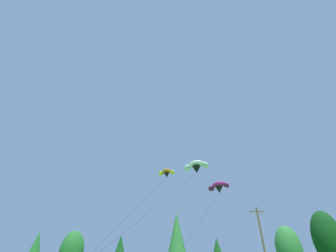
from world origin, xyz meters
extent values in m
cone|color=#236628|center=(-22.20, 57.45, 5.88)|extent=(3.65, 3.65, 6.90)
ellipsoid|color=#236628|center=(-14.99, 56.59, 5.73)|extent=(4.35, 4.35, 7.41)
cone|color=#2D7033|center=(4.82, 57.54, 8.28)|extent=(4.49, 4.49, 9.73)
ellipsoid|color=#2D7033|center=(24.82, 53.52, 6.09)|extent=(4.51, 4.51, 7.87)
ellipsoid|color=#0F3D14|center=(32.80, 53.77, 7.81)|extent=(5.27, 5.27, 10.09)
cylinder|color=brown|center=(16.00, 42.74, 5.39)|extent=(0.26, 0.26, 10.77)
cube|color=brown|center=(16.00, 42.74, 10.17)|extent=(2.20, 0.14, 0.14)
ellipsoid|color=orange|center=(2.27, 39.50, 15.10)|extent=(1.67, 1.39, 0.79)
ellipsoid|color=yellow|center=(3.12, 39.22, 14.84)|extent=(0.87, 1.01, 0.89)
ellipsoid|color=yellow|center=(1.42, 39.79, 14.84)|extent=(1.01, 1.01, 0.89)
cone|color=black|center=(2.30, 39.59, 14.55)|extent=(1.02, 1.02, 0.69)
cylinder|color=black|center=(-1.03, 31.41, 7.91)|extent=(6.66, 16.37, 12.59)
ellipsoid|color=#D12893|center=(8.86, 35.83, 11.94)|extent=(1.92, 1.87, 0.91)
ellipsoid|color=#66144C|center=(9.65, 35.12, 11.64)|extent=(1.11, 1.17, 1.05)
ellipsoid|color=#66144C|center=(8.06, 36.54, 11.64)|extent=(1.16, 1.12, 1.05)
cone|color=black|center=(8.92, 35.90, 11.28)|extent=(1.35, 1.35, 0.82)
cylinder|color=black|center=(5.16, 30.25, 6.25)|extent=(7.52, 11.31, 9.27)
ellipsoid|color=white|center=(5.81, 33.73, 13.85)|extent=(2.15, 1.81, 0.97)
ellipsoid|color=silver|center=(6.86, 33.22, 13.52)|extent=(1.15, 1.22, 1.12)
ellipsoid|color=silver|center=(4.76, 34.25, 13.52)|extent=(1.22, 1.21, 1.12)
cone|color=black|center=(5.85, 33.82, 13.13)|extent=(1.40, 1.40, 0.90)
cylinder|color=black|center=(0.75, 28.52, 7.15)|extent=(10.22, 10.60, 11.08)
camera|label=1|loc=(1.43, 6.43, 2.08)|focal=25.20mm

